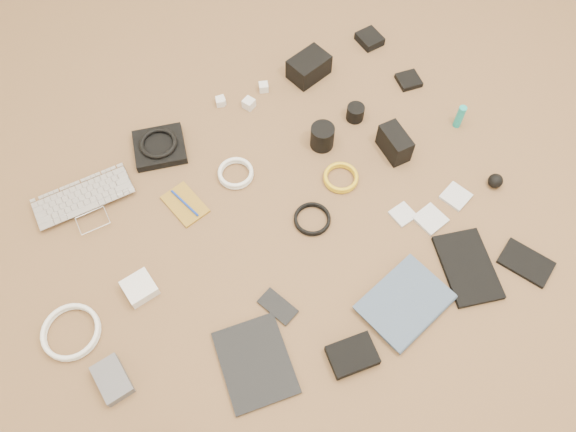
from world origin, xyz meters
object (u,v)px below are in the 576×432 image
laptop (88,208)px  tablet (255,363)px  paperback (429,326)px  dslr_camera (309,67)px  phone (278,307)px

laptop → tablet: laptop is taller
tablet → paperback: paperback is taller
dslr_camera → paperback: size_ratio=0.57×
dslr_camera → tablet: 1.01m
tablet → phone: 0.16m
tablet → phone: size_ratio=2.13×
dslr_camera → tablet: bearing=-141.4°
tablet → laptop: bearing=118.4°
laptop → phone: size_ratio=2.77×
tablet → phone: tablet is taller
laptop → dslr_camera: 0.85m
phone → paperback: paperback is taller
phone → dslr_camera: bearing=34.1°
phone → paperback: (0.31, -0.26, 0.01)m
paperback → dslr_camera: bearing=-23.7°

